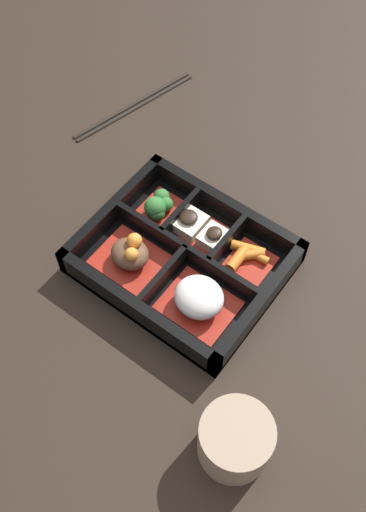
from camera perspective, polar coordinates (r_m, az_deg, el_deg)
The scene contains 10 objects.
ground_plane at distance 0.83m, azimuth -0.00°, elevation -0.91°, with size 3.00×3.00×0.00m, color black.
bento_base at distance 0.83m, azimuth -0.00°, elevation -0.73°, with size 0.26×0.22×0.01m.
bento_rim at distance 0.81m, azimuth 0.10°, elevation 0.04°, with size 0.26×0.22×0.04m.
bowl_rice at distance 0.77m, azimuth 1.52°, elevation -4.10°, with size 0.09×0.08×0.05m.
bowl_stew at distance 0.81m, azimuth -5.02°, elevation 0.10°, with size 0.09×0.08×0.05m.
bowl_carrots at distance 0.82m, azimuth 6.17°, elevation -0.24°, with size 0.07×0.07×0.02m.
bowl_tofu at distance 0.84m, azimuth 1.58°, elevation 2.50°, with size 0.08×0.07×0.03m.
bowl_greens at distance 0.86m, azimuth -2.35°, elevation 4.72°, with size 0.05×0.07×0.04m.
tea_cup at distance 0.70m, azimuth 5.01°, elevation -17.06°, with size 0.08×0.08×0.07m.
chopsticks at distance 1.02m, azimuth -4.65°, elevation 14.14°, with size 0.07×0.23×0.01m.
Camera 1 is at (-0.25, 0.34, 0.71)m, focal length 42.00 mm.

